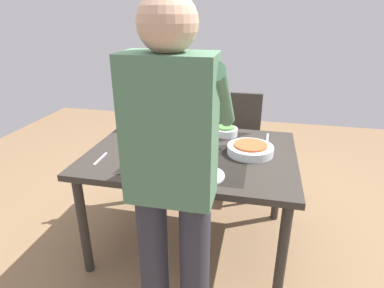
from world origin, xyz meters
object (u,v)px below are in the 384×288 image
wine_bottle (128,116)px  side_bowl_bread (139,139)px  person_server (173,177)px  dinner_plate_near (204,175)px  serving_bowl_pasta (250,149)px  water_cup_near_left (172,141)px  wine_glass_left (204,132)px  side_bowl_salad (226,131)px  dining_table (192,161)px  chair_near (237,137)px  water_cup_near_right (166,161)px

wine_bottle → side_bowl_bread: wine_bottle is taller
person_server → dinner_plate_near: bearing=-97.8°
serving_bowl_pasta → water_cup_near_left: bearing=1.0°
wine_glass_left → side_bowl_salad: size_ratio=0.84×
dining_table → water_cup_near_left: (0.15, -0.03, 0.12)m
person_server → wine_glass_left: size_ratio=11.19×
side_bowl_bread → dining_table: bearing=173.9°
wine_glass_left → side_bowl_bread: 0.46m
water_cup_near_left → dinner_plate_near: size_ratio=0.39×
side_bowl_bread → dinner_plate_near: bearing=145.0°
chair_near → dinner_plate_near: 1.24m
chair_near → water_cup_near_left: bearing=65.8°
dining_table → wine_bottle: 0.67m
person_server → water_cup_near_left: (0.23, -0.79, -0.17)m
wine_bottle → water_cup_near_right: size_ratio=3.09×
wine_bottle → serving_bowl_pasta: (-0.96, 0.25, -0.08)m
wine_glass_left → water_cup_near_left: (0.21, 0.07, -0.06)m
wine_bottle → chair_near: bearing=-143.9°
chair_near → wine_bottle: wine_bottle is taller
person_server → dinner_plate_near: (-0.06, -0.43, -0.21)m
person_server → serving_bowl_pasta: person_server is taller
person_server → wine_glass_left: bearing=-88.3°
person_server → water_cup_near_right: size_ratio=17.64×
serving_bowl_pasta → side_bowl_bread: (0.77, -0.00, 0.00)m
water_cup_near_left → dinner_plate_near: 0.47m
person_server → water_cup_near_right: bearing=-69.6°
wine_bottle → water_cup_near_right: (-0.48, 0.57, -0.06)m
wine_bottle → side_bowl_bread: bearing=126.4°
wine_bottle → serving_bowl_pasta: bearing=165.1°
wine_glass_left → side_bowl_salad: 0.28m
water_cup_near_right → dinner_plate_near: 0.25m
side_bowl_salad → serving_bowl_pasta: bearing=123.3°
dining_table → dinner_plate_near: (-0.15, 0.33, 0.08)m
side_bowl_salad → side_bowl_bread: 0.64m
wine_glass_left → dinner_plate_near: 0.45m
side_bowl_salad → side_bowl_bread: same height
wine_glass_left → serving_bowl_pasta: size_ratio=0.50×
person_server → water_cup_near_left: bearing=-73.6°
water_cup_near_left → side_bowl_bread: water_cup_near_left is taller
chair_near → person_server: person_server is taller
water_cup_near_right → person_server: bearing=110.4°
wine_glass_left → dinner_plate_near: bearing=101.2°
wine_bottle → dinner_plate_near: bearing=139.0°
water_cup_near_left → wine_bottle: bearing=-31.7°
dinner_plate_near → side_bowl_salad: bearing=-93.1°
person_server → side_bowl_bread: 0.95m
dining_table → dinner_plate_near: size_ratio=5.91×
water_cup_near_left → water_cup_near_right: bearing=99.7°
water_cup_near_left → serving_bowl_pasta: bearing=-179.0°
dining_table → chair_near: 0.93m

